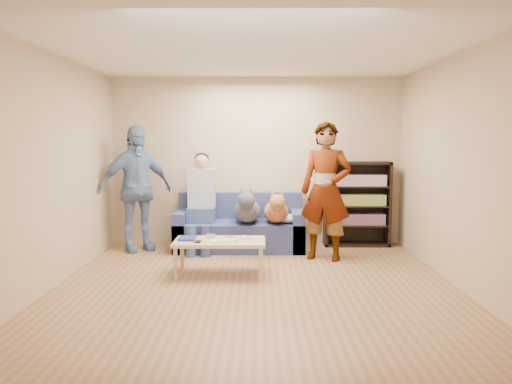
{
  "coord_description": "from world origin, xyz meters",
  "views": [
    {
      "loc": [
        0.03,
        -5.31,
        1.63
      ],
      "look_at": [
        0.0,
        1.2,
        0.95
      ],
      "focal_mm": 35.0,
      "sensor_mm": 36.0,
      "label": 1
    }
  ],
  "objects_px": {
    "sofa": "(240,230)",
    "coffee_table": "(220,244)",
    "person_standing_left": "(136,188)",
    "notebook_blue": "(187,238)",
    "person_standing_right": "(326,191)",
    "dog_gray": "(247,210)",
    "person_seated": "(201,198)",
    "dog_tan": "(276,210)",
    "camera_silver": "(211,236)",
    "bookshelf": "(357,202)"
  },
  "relations": [
    {
      "from": "person_standing_right",
      "to": "bookshelf",
      "type": "bearing_deg",
      "value": 76.75
    },
    {
      "from": "notebook_blue",
      "to": "bookshelf",
      "type": "distance_m",
      "value": 2.91
    },
    {
      "from": "person_standing_left",
      "to": "person_seated",
      "type": "height_order",
      "value": "person_standing_left"
    },
    {
      "from": "dog_tan",
      "to": "person_standing_left",
      "type": "bearing_deg",
      "value": 177.35
    },
    {
      "from": "dog_tan",
      "to": "notebook_blue",
      "type": "bearing_deg",
      "value": -133.94
    },
    {
      "from": "person_seated",
      "to": "person_standing_right",
      "type": "bearing_deg",
      "value": -17.4
    },
    {
      "from": "notebook_blue",
      "to": "camera_silver",
      "type": "xyz_separation_m",
      "value": [
        0.28,
        0.07,
        0.01
      ]
    },
    {
      "from": "sofa",
      "to": "dog_gray",
      "type": "height_order",
      "value": "dog_gray"
    },
    {
      "from": "person_standing_left",
      "to": "coffee_table",
      "type": "height_order",
      "value": "person_standing_left"
    },
    {
      "from": "camera_silver",
      "to": "dog_tan",
      "type": "bearing_deg",
      "value": 52.35
    },
    {
      "from": "dog_tan",
      "to": "camera_silver",
      "type": "bearing_deg",
      "value": -127.65
    },
    {
      "from": "camera_silver",
      "to": "notebook_blue",
      "type": "bearing_deg",
      "value": -165.96
    },
    {
      "from": "notebook_blue",
      "to": "coffee_table",
      "type": "bearing_deg",
      "value": -7.13
    },
    {
      "from": "coffee_table",
      "to": "bookshelf",
      "type": "relative_size",
      "value": 0.85
    },
    {
      "from": "notebook_blue",
      "to": "dog_tan",
      "type": "xyz_separation_m",
      "value": [
        1.13,
        1.18,
        0.18
      ]
    },
    {
      "from": "coffee_table",
      "to": "notebook_blue",
      "type": "bearing_deg",
      "value": 172.87
    },
    {
      "from": "bookshelf",
      "to": "coffee_table",
      "type": "bearing_deg",
      "value": -139.68
    },
    {
      "from": "person_seated",
      "to": "dog_tan",
      "type": "xyz_separation_m",
      "value": [
        1.11,
        -0.1,
        -0.16
      ]
    },
    {
      "from": "bookshelf",
      "to": "camera_silver",
      "type": "bearing_deg",
      "value": -143.37
    },
    {
      "from": "person_seated",
      "to": "coffee_table",
      "type": "xyz_separation_m",
      "value": [
        0.37,
        -1.33,
        -0.4
      ]
    },
    {
      "from": "notebook_blue",
      "to": "camera_silver",
      "type": "distance_m",
      "value": 0.29
    },
    {
      "from": "person_standing_right",
      "to": "bookshelf",
      "type": "height_order",
      "value": "person_standing_right"
    },
    {
      "from": "person_standing_right",
      "to": "notebook_blue",
      "type": "bearing_deg",
      "value": -137.56
    },
    {
      "from": "person_standing_left",
      "to": "sofa",
      "type": "bearing_deg",
      "value": -27.71
    },
    {
      "from": "dog_gray",
      "to": "dog_tan",
      "type": "distance_m",
      "value": 0.43
    },
    {
      "from": "sofa",
      "to": "coffee_table",
      "type": "xyz_separation_m",
      "value": [
        -0.19,
        -1.45,
        0.09
      ]
    },
    {
      "from": "person_standing_left",
      "to": "notebook_blue",
      "type": "distance_m",
      "value": 1.65
    },
    {
      "from": "person_standing_left",
      "to": "bookshelf",
      "type": "bearing_deg",
      "value": -26.4
    },
    {
      "from": "sofa",
      "to": "dog_gray",
      "type": "bearing_deg",
      "value": -63.62
    },
    {
      "from": "camera_silver",
      "to": "bookshelf",
      "type": "xyz_separation_m",
      "value": [
        2.11,
        1.57,
        0.23
      ]
    },
    {
      "from": "person_standing_right",
      "to": "person_seated",
      "type": "relative_size",
      "value": 1.28
    },
    {
      "from": "person_standing_left",
      "to": "dog_tan",
      "type": "distance_m",
      "value": 2.09
    },
    {
      "from": "person_standing_right",
      "to": "person_standing_left",
      "type": "relative_size",
      "value": 1.02
    },
    {
      "from": "person_standing_left",
      "to": "dog_tan",
      "type": "bearing_deg",
      "value": -35.35
    },
    {
      "from": "camera_silver",
      "to": "person_standing_right",
      "type": "bearing_deg",
      "value": 23.57
    },
    {
      "from": "dog_gray",
      "to": "dog_tan",
      "type": "bearing_deg",
      "value": 0.79
    },
    {
      "from": "sofa",
      "to": "person_seated",
      "type": "distance_m",
      "value": 0.76
    },
    {
      "from": "person_standing_right",
      "to": "person_seated",
      "type": "height_order",
      "value": "person_standing_right"
    },
    {
      "from": "dog_gray",
      "to": "notebook_blue",
      "type": "bearing_deg",
      "value": -121.09
    },
    {
      "from": "dog_tan",
      "to": "sofa",
      "type": "bearing_deg",
      "value": 157.21
    },
    {
      "from": "person_standing_left",
      "to": "coffee_table",
      "type": "xyz_separation_m",
      "value": [
        1.33,
        -1.32,
        -0.55
      ]
    },
    {
      "from": "person_seated",
      "to": "dog_gray",
      "type": "xyz_separation_m",
      "value": [
        0.68,
        -0.11,
        -0.15
      ]
    },
    {
      "from": "person_standing_right",
      "to": "dog_gray",
      "type": "height_order",
      "value": "person_standing_right"
    },
    {
      "from": "person_seated",
      "to": "camera_silver",
      "type": "bearing_deg",
      "value": -78.16
    },
    {
      "from": "person_standing_right",
      "to": "dog_tan",
      "type": "distance_m",
      "value": 0.86
    },
    {
      "from": "sofa",
      "to": "person_seated",
      "type": "relative_size",
      "value": 1.29
    },
    {
      "from": "person_standing_left",
      "to": "notebook_blue",
      "type": "xyz_separation_m",
      "value": [
        0.93,
        -1.27,
        -0.49
      ]
    },
    {
      "from": "person_standing_left",
      "to": "sofa",
      "type": "xyz_separation_m",
      "value": [
        1.52,
        0.13,
        -0.64
      ]
    },
    {
      "from": "person_standing_left",
      "to": "sofa",
      "type": "distance_m",
      "value": 1.66
    },
    {
      "from": "person_standing_right",
      "to": "sofa",
      "type": "relative_size",
      "value": 0.99
    }
  ]
}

